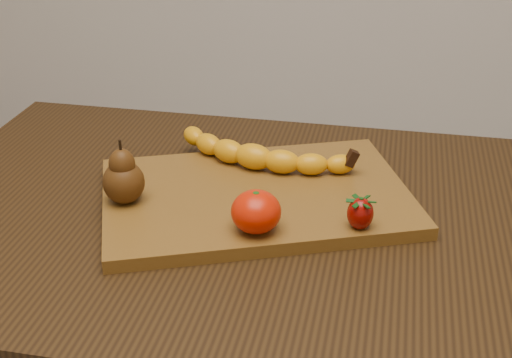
% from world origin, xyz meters
% --- Properties ---
extents(table, '(1.00, 0.70, 0.76)m').
position_xyz_m(table, '(0.00, 0.00, 0.66)').
color(table, black).
rests_on(table, ground).
extents(cutting_board, '(0.53, 0.45, 0.02)m').
position_xyz_m(cutting_board, '(0.02, 0.03, 0.77)').
color(cutting_board, brown).
rests_on(cutting_board, table).
extents(banana, '(0.27, 0.12, 0.04)m').
position_xyz_m(banana, '(0.00, 0.10, 0.80)').
color(banana, '#EB9D0B').
rests_on(banana, cutting_board).
extents(pear, '(0.08, 0.08, 0.09)m').
position_xyz_m(pear, '(-0.16, -0.04, 0.83)').
color(pear, '#47270B').
rests_on(pear, cutting_board).
extents(mandarin, '(0.08, 0.08, 0.06)m').
position_xyz_m(mandarin, '(0.05, -0.08, 0.81)').
color(mandarin, red).
rests_on(mandarin, cutting_board).
extents(strawberry, '(0.04, 0.04, 0.05)m').
position_xyz_m(strawberry, '(0.18, -0.04, 0.80)').
color(strawberry, '#800803').
rests_on(strawberry, cutting_board).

